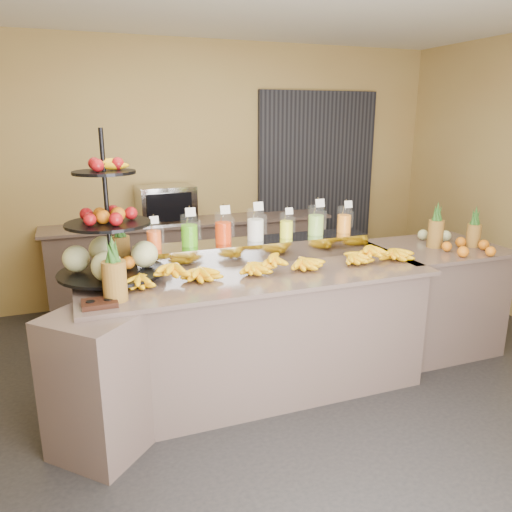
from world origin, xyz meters
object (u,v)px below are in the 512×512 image
banana_heap (278,261)px  fruit_stand (118,243)px  condiment_caddy (100,303)px  oven_warmer (166,204)px  right_fruit_pile (460,241)px  pitcher_tray (256,249)px

banana_heap → fruit_stand: (-1.09, 0.20, 0.18)m
banana_heap → condiment_caddy: 1.29m
fruit_stand → condiment_caddy: (-0.17, -0.48, -0.24)m
banana_heap → condiment_caddy: size_ratio=10.69×
fruit_stand → oven_warmer: (0.66, 1.82, -0.06)m
right_fruit_pile → fruit_stand: bearing=176.1°
pitcher_tray → fruit_stand: bearing=-171.8°
banana_heap → condiment_caddy: (-1.26, -0.28, -0.06)m
banana_heap → oven_warmer: 2.06m
fruit_stand → condiment_caddy: bearing=-92.8°
banana_heap → oven_warmer: (-0.43, 2.02, 0.12)m
oven_warmer → pitcher_tray: bearing=-80.4°
fruit_stand → oven_warmer: bearing=86.5°
banana_heap → right_fruit_pile: bearing=0.3°
fruit_stand → right_fruit_pile: fruit_stand is taller
pitcher_tray → right_fruit_pile: size_ratio=4.19×
fruit_stand → right_fruit_pile: (2.75, -0.19, -0.18)m
fruit_stand → condiment_caddy: size_ratio=4.94×
banana_heap → fruit_stand: fruit_stand is taller
right_fruit_pile → condiment_caddy: bearing=-174.3°
fruit_stand → banana_heap: bearing=6.3°
pitcher_tray → fruit_stand: 1.07m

